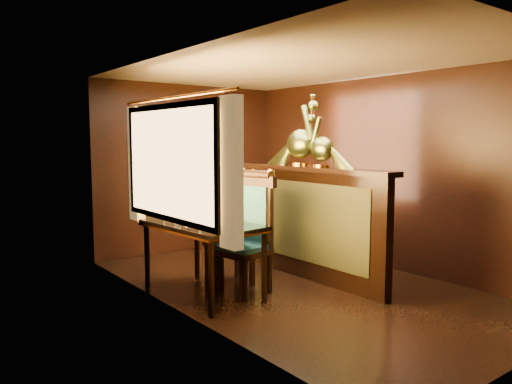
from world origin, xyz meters
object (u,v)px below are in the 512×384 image
Objects in this scene: peacock_left at (322,138)px; chair_right at (239,223)px; peacock_right at (301,131)px; dining_table at (202,229)px; chair_left at (251,228)px.

chair_right is at bearing 142.98° from peacock_left.
peacock_right reaches higher than chair_right.
dining_table is at bearing 163.88° from peacock_left.
dining_table is at bearing -154.06° from chair_right.
dining_table is 0.55m from chair_left.
dining_table is at bearing 178.80° from peacock_right.
dining_table is 1.03× the size of chair_left.
peacock_left is at bearing -25.63° from chair_left.
peacock_right is at bearing -1.45° from chair_left.
peacock_left reaches higher than chair_right.
peacock_right is at bearing -5.84° from chair_right.
chair_left is 1.39m from peacock_right.
peacock_left is at bearing -27.59° from chair_right.
peacock_right is (0.86, 0.15, 1.07)m from chair_left.
chair_left is at bearing -23.38° from dining_table.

